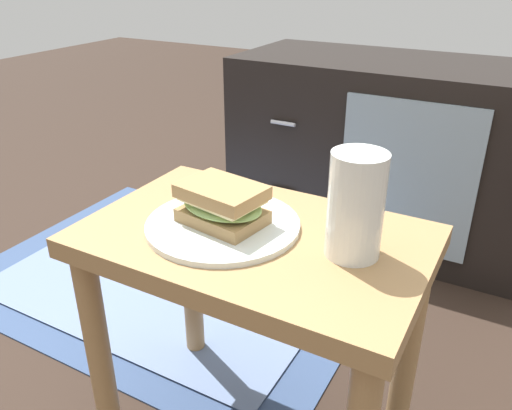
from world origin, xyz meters
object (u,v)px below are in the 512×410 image
at_px(plate, 223,225).
at_px(beer_glass, 356,207).
at_px(tv_cabinet, 387,151).
at_px(sandwich_front, 222,204).

bearing_deg(plate, beer_glass, 6.28).
distance_m(tv_cabinet, plate, 0.97).
height_order(tv_cabinet, plate, tv_cabinet).
height_order(tv_cabinet, beer_glass, beer_glass).
height_order(sandwich_front, beer_glass, beer_glass).
xyz_separation_m(tv_cabinet, plate, (-0.02, -0.96, 0.17)).
bearing_deg(sandwich_front, plate, 20.56).
bearing_deg(tv_cabinet, beer_glass, -78.06).
relative_size(tv_cabinet, plate, 3.76).
relative_size(plate, beer_glass, 1.58).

